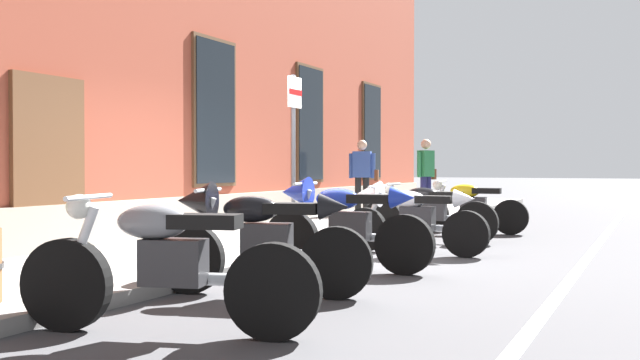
# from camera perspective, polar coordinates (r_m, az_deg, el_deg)

# --- Properties ---
(ground_plane) EXTENTS (140.00, 140.00, 0.00)m
(ground_plane) POSITION_cam_1_polar(r_m,az_deg,el_deg) (8.88, -0.75, -6.48)
(ground_plane) COLOR #38383A
(sidewalk) EXTENTS (30.72, 2.76, 0.13)m
(sidewalk) POSITION_cam_1_polar(r_m,az_deg,el_deg) (9.58, -8.16, -5.57)
(sidewalk) COLOR slate
(sidewalk) RESTS_ON ground_plane
(lane_stripe) EXTENTS (30.72, 0.12, 0.01)m
(lane_stripe) POSITION_cam_1_polar(r_m,az_deg,el_deg) (7.96, 20.39, -7.40)
(lane_stripe) COLOR silver
(lane_stripe) RESTS_ON ground_plane
(brick_pub_facade) EXTENTS (24.72, 5.12, 7.25)m
(brick_pub_facade) POSITION_cam_1_polar(r_m,az_deg,el_deg) (12.39, -23.55, 12.39)
(brick_pub_facade) COLOR brown
(brick_pub_facade) RESTS_ON ground_plane
(motorcycle_grey_naked) EXTENTS (0.82, 2.12, 0.98)m
(motorcycle_grey_naked) POSITION_cam_1_polar(r_m,az_deg,el_deg) (4.89, -12.84, -6.94)
(motorcycle_grey_naked) COLOR black
(motorcycle_grey_naked) RESTS_ON ground_plane
(motorcycle_black_sport) EXTENTS (0.75, 1.98, 1.04)m
(motorcycle_black_sport) POSITION_cam_1_polar(r_m,az_deg,el_deg) (6.24, -5.54, -4.48)
(motorcycle_black_sport) COLOR black
(motorcycle_black_sport) RESTS_ON ground_plane
(motorcycle_blue_sport) EXTENTS (0.62, 2.02, 1.06)m
(motorcycle_blue_sport) POSITION_cam_1_polar(r_m,az_deg,el_deg) (7.71, 1.69, -3.35)
(motorcycle_blue_sport) COLOR black
(motorcycle_blue_sport) RESTS_ON ground_plane
(motorcycle_white_sport) EXTENTS (0.62, 2.01, 0.98)m
(motorcycle_white_sport) POSITION_cam_1_polar(r_m,az_deg,el_deg) (9.26, 7.37, -2.82)
(motorcycle_white_sport) COLOR black
(motorcycle_white_sport) RESTS_ON ground_plane
(motorcycle_black_naked) EXTENTS (0.62, 2.15, 0.92)m
(motorcycle_black_naked) POSITION_cam_1_polar(r_m,az_deg,el_deg) (10.77, 8.91, -2.65)
(motorcycle_black_naked) COLOR black
(motorcycle_black_naked) RESTS_ON ground_plane
(motorcycle_yellow_naked) EXTENTS (0.62, 1.99, 0.94)m
(motorcycle_yellow_naked) POSITION_cam_1_polar(r_m,az_deg,el_deg) (12.40, 12.34, -2.18)
(motorcycle_yellow_naked) COLOR black
(motorcycle_yellow_naked) RESTS_ON ground_plane
(pedestrian_blue_top) EXTENTS (0.30, 0.65, 1.65)m
(pedestrian_blue_top) POSITION_cam_1_polar(r_m,az_deg,el_deg) (15.16, 3.55, 0.61)
(pedestrian_blue_top) COLOR black
(pedestrian_blue_top) RESTS_ON sidewalk
(pedestrian_striped_shirt) EXTENTS (0.65, 0.31, 1.68)m
(pedestrian_striped_shirt) POSITION_cam_1_polar(r_m,az_deg,el_deg) (15.65, 8.82, 0.69)
(pedestrian_striped_shirt) COLOR #1E1E4C
(pedestrian_striped_shirt) RESTS_ON sidewalk
(parking_sign) EXTENTS (0.36, 0.07, 2.37)m
(parking_sign) POSITION_cam_1_polar(r_m,az_deg,el_deg) (9.85, -2.19, 3.93)
(parking_sign) COLOR #4C4C51
(parking_sign) RESTS_ON sidewalk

